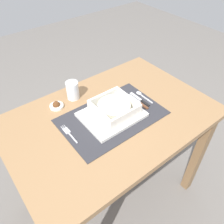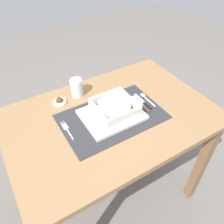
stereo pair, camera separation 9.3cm
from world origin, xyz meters
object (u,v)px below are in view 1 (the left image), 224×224
at_px(condiment_saucer, 57,106).
at_px(porridge_bowl, 114,108).
at_px(butter_knife, 141,100).
at_px(drinking_glass, 73,91).
at_px(spoon, 141,94).
at_px(fork, 68,133).
at_px(dining_table, 111,131).
at_px(bread_knife, 139,102).

bearing_deg(condiment_saucer, porridge_bowl, -49.25).
distance_m(butter_knife, condiment_saucer, 0.42).
bearing_deg(drinking_glass, porridge_bowl, -70.03).
relative_size(spoon, butter_knife, 0.85).
bearing_deg(fork, spoon, 3.61).
height_order(dining_table, drinking_glass, drinking_glass).
relative_size(fork, condiment_saucer, 1.88).
height_order(dining_table, porridge_bowl, porridge_bowl).
bearing_deg(butter_knife, spoon, 50.70).
xyz_separation_m(dining_table, bread_knife, (0.17, -0.02, 0.12)).
bearing_deg(condiment_saucer, bread_knife, -34.04).
xyz_separation_m(butter_knife, condiment_saucer, (-0.36, 0.22, 0.00)).
distance_m(porridge_bowl, bread_knife, 0.16).
distance_m(fork, spoon, 0.44).
relative_size(porridge_bowl, condiment_saucer, 2.66).
relative_size(dining_table, fork, 7.77).
bearing_deg(bread_knife, fork, 169.86).
bearing_deg(butter_knife, porridge_bowl, -178.91).
distance_m(dining_table, bread_knife, 0.21).
bearing_deg(spoon, drinking_glass, 146.78).
distance_m(porridge_bowl, drinking_glass, 0.25).
distance_m(fork, butter_knife, 0.41).
height_order(fork, bread_knife, bread_knife).
distance_m(drinking_glass, condiment_saucer, 0.11).
distance_m(dining_table, drinking_glass, 0.28).
bearing_deg(dining_table, condiment_saucer, 129.05).
relative_size(dining_table, porridge_bowl, 5.49).
bearing_deg(butter_knife, condiment_saucer, 150.27).
relative_size(spoon, condiment_saucer, 1.72).
distance_m(spoon, condiment_saucer, 0.43).
relative_size(fork, drinking_glass, 1.34).
xyz_separation_m(dining_table, spoon, (0.22, 0.03, 0.12)).
bearing_deg(drinking_glass, butter_knife, -42.44).
distance_m(dining_table, fork, 0.25).
distance_m(fork, bread_knife, 0.39).
bearing_deg(porridge_bowl, fork, 172.74).
distance_m(bread_knife, drinking_glass, 0.34).
relative_size(butter_knife, bread_knife, 0.98).
xyz_separation_m(fork, condiment_saucer, (0.04, 0.19, 0.00)).
bearing_deg(drinking_glass, dining_table, -73.10).
distance_m(dining_table, spoon, 0.25).
height_order(drinking_glass, condiment_saucer, drinking_glass).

